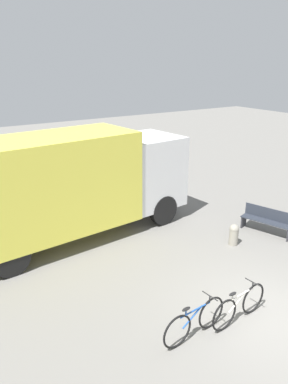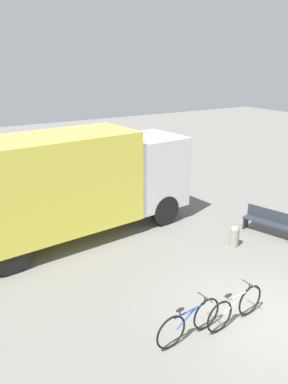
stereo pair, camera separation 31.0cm
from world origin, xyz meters
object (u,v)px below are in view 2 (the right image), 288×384
object	(u,v)px
park_bench	(269,221)
delivery_truck	(73,182)
bollard_near_bench	(235,235)
bicycle_near	(189,322)
bicycle_middle	(235,307)

from	to	relation	value
park_bench	delivery_truck	bearing A→B (deg)	43.84
park_bench	bollard_near_bench	xyz separation A→B (m)	(-1.59, -0.02, -0.09)
bicycle_near	bollard_near_bench	xyz separation A→B (m)	(3.79, 2.59, -0.02)
delivery_truck	bicycle_middle	distance (m)	6.27
park_bench	bollard_near_bench	bearing A→B (deg)	74.04
delivery_truck	bollard_near_bench	bearing A→B (deg)	-43.85
park_bench	bicycle_middle	distance (m)	5.03
bicycle_near	bicycle_middle	world-z (taller)	same
delivery_truck	bicycle_middle	bearing A→B (deg)	-82.07
delivery_truck	bollard_near_bench	world-z (taller)	delivery_truck
delivery_truck	park_bench	bearing A→B (deg)	-34.89
bicycle_middle	bollard_near_bench	xyz separation A→B (m)	(2.62, 2.73, -0.02)
bicycle_middle	bicycle_near	bearing A→B (deg)	168.51
delivery_truck	bollard_near_bench	xyz separation A→B (m)	(4.03, -3.19, -1.54)
bicycle_near	bicycle_middle	xyz separation A→B (m)	(1.17, -0.14, 0.00)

